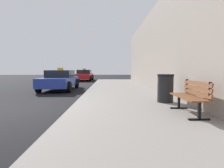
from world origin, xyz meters
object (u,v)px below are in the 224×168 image
at_px(car_red, 84,75).
at_px(car_blue, 60,80).
at_px(bench, 192,95).
at_px(trash_bin, 165,88).

bearing_deg(car_red, car_blue, 88.39).
bearing_deg(car_red, bench, 106.27).
xyz_separation_m(trash_bin, car_red, (-4.88, 15.47, -0.01)).
height_order(bench, trash_bin, trash_bin).
height_order(bench, car_red, car_red).
relative_size(bench, trash_bin, 1.53).
bearing_deg(car_blue, trash_bin, 133.25).
relative_size(trash_bin, car_blue, 0.23).
relative_size(trash_bin, car_red, 0.22).
bearing_deg(bench, trash_bin, 95.47).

